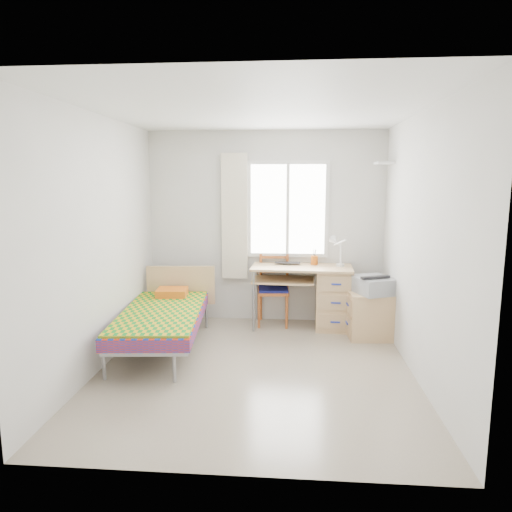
# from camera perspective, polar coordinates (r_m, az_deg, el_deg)

# --- Properties ---
(floor) EXTENTS (3.50, 3.50, 0.00)m
(floor) POSITION_cam_1_polar(r_m,az_deg,el_deg) (4.88, -0.08, -13.92)
(floor) COLOR #BCAD93
(floor) RESTS_ON ground
(ceiling) EXTENTS (3.50, 3.50, 0.00)m
(ceiling) POSITION_cam_1_polar(r_m,az_deg,el_deg) (4.54, -0.09, 17.86)
(ceiling) COLOR white
(ceiling) RESTS_ON wall_back
(wall_back) EXTENTS (3.20, 0.00, 3.20)m
(wall_back) POSITION_cam_1_polar(r_m,az_deg,el_deg) (6.26, 1.22, 3.58)
(wall_back) COLOR silver
(wall_back) RESTS_ON ground
(wall_left) EXTENTS (0.00, 3.50, 3.50)m
(wall_left) POSITION_cam_1_polar(r_m,az_deg,el_deg) (4.92, -18.99, 1.50)
(wall_left) COLOR silver
(wall_left) RESTS_ON ground
(wall_right) EXTENTS (0.00, 3.50, 3.50)m
(wall_right) POSITION_cam_1_polar(r_m,az_deg,el_deg) (4.68, 19.84, 1.07)
(wall_right) COLOR silver
(wall_right) RESTS_ON ground
(window) EXTENTS (1.10, 0.04, 1.30)m
(window) POSITION_cam_1_polar(r_m,az_deg,el_deg) (6.21, 3.99, 5.82)
(window) COLOR white
(window) RESTS_ON wall_back
(curtain) EXTENTS (0.35, 0.05, 1.70)m
(curtain) POSITION_cam_1_polar(r_m,az_deg,el_deg) (6.22, -2.70, 4.92)
(curtain) COLOR #EEE0C5
(curtain) RESTS_ON wall_back
(floating_shelf) EXTENTS (0.20, 0.32, 0.03)m
(floating_shelf) POSITION_cam_1_polar(r_m,az_deg,el_deg) (5.98, 15.72, 11.12)
(floating_shelf) COLOR white
(floating_shelf) RESTS_ON wall_right
(bed) EXTENTS (1.05, 1.96, 0.82)m
(bed) POSITION_cam_1_polar(r_m,az_deg,el_deg) (5.43, -11.45, -7.23)
(bed) COLOR gray
(bed) RESTS_ON floor
(desk) EXTENTS (1.34, 0.66, 0.82)m
(desk) POSITION_cam_1_polar(r_m,az_deg,el_deg) (6.13, 9.01, -4.80)
(desk) COLOR tan
(desk) RESTS_ON floor
(chair) EXTENTS (0.44, 0.44, 0.95)m
(chair) POSITION_cam_1_polar(r_m,az_deg,el_deg) (6.21, 2.27, -3.68)
(chair) COLOR #A0561F
(chair) RESTS_ON floor
(cabinet) EXTENTS (0.56, 0.50, 0.57)m
(cabinet) POSITION_cam_1_polar(r_m,az_deg,el_deg) (5.88, 13.97, -7.16)
(cabinet) COLOR tan
(cabinet) RESTS_ON floor
(printer) EXTENTS (0.57, 0.61, 0.21)m
(printer) POSITION_cam_1_polar(r_m,az_deg,el_deg) (5.77, 14.47, -3.48)
(printer) COLOR #989A9F
(printer) RESTS_ON cabinet
(laptop) EXTENTS (0.35, 0.23, 0.03)m
(laptop) POSITION_cam_1_polar(r_m,az_deg,el_deg) (6.11, 3.94, -1.00)
(laptop) COLOR black
(laptop) RESTS_ON desk
(pen_cup) EXTENTS (0.12, 0.12, 0.12)m
(pen_cup) POSITION_cam_1_polar(r_m,az_deg,el_deg) (6.17, 7.30, -0.53)
(pen_cup) COLOR orange
(pen_cup) RESTS_ON desk
(task_lamp) EXTENTS (0.23, 0.33, 0.43)m
(task_lamp) POSITION_cam_1_polar(r_m,az_deg,el_deg) (5.93, 10.07, 1.07)
(task_lamp) COLOR white
(task_lamp) RESTS_ON desk
(book) EXTENTS (0.20, 0.25, 0.02)m
(book) POSITION_cam_1_polar(r_m,az_deg,el_deg) (6.09, 3.85, -3.38)
(book) COLOR gray
(book) RESTS_ON desk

